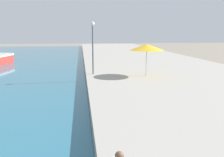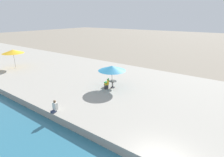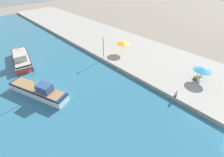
{
  "view_description": "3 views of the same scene",
  "coord_description": "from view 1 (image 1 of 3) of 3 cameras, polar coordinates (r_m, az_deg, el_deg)",
  "views": [
    {
      "loc": [
        -0.42,
        3.55,
        4.36
      ],
      "look_at": [
        1.5,
        18.82,
        1.47
      ],
      "focal_mm": 40.0,
      "sensor_mm": 36.0,
      "label": 1
    },
    {
      "loc": [
        -6.94,
        -1.87,
        7.72
      ],
      "look_at": [
        7.07,
        8.05,
        1.67
      ],
      "focal_mm": 28.0,
      "sensor_mm": 36.0,
      "label": 2
    },
    {
      "loc": [
        -17.84,
        3.55,
        16.16
      ],
      "look_at": [
        -4.0,
        18.0,
        1.27
      ],
      "focal_mm": 24.0,
      "sensor_mm": 36.0,
      "label": 3
    }
  ],
  "objects": [
    {
      "name": "quay_promenade",
      "position": [
        34.73,
        6.93,
        3.89
      ],
      "size": [
        16.0,
        90.0,
        0.67
      ],
      "color": "#A39E93",
      "rests_on": "ground_plane"
    },
    {
      "name": "cafe_umbrella_white",
      "position": [
        21.25,
        7.93,
        7.09
      ],
      "size": [
        2.94,
        2.94,
        2.68
      ],
      "color": "#B7B7B7",
      "rests_on": "quay_promenade"
    },
    {
      "name": "lamppost",
      "position": [
        21.91,
        -4.44,
        9.04
      ],
      "size": [
        0.36,
        0.36,
        4.56
      ],
      "color": "#565B60",
      "rests_on": "quay_promenade"
    }
  ]
}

